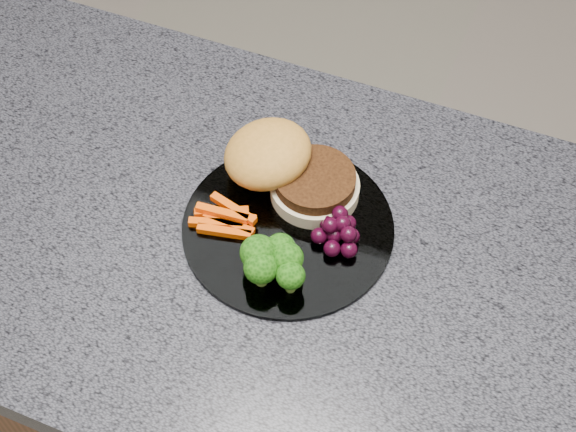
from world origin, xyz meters
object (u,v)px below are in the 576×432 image
object	(u,v)px
island_cabinet	(282,401)
grape_bunch	(338,232)
burger	(284,167)
plate	(288,227)

from	to	relation	value
island_cabinet	grape_bunch	xyz separation A→B (m)	(0.06, 0.03, 0.49)
burger	plate	bearing A→B (deg)	-74.10
island_cabinet	plate	size ratio (longest dim) A/B	4.62
island_cabinet	grape_bunch	size ratio (longest dim) A/B	19.16
grape_bunch	plate	bearing A→B (deg)	-176.34
burger	grape_bunch	world-z (taller)	burger
plate	grape_bunch	size ratio (longest dim) A/B	4.15
burger	grape_bunch	distance (m)	0.11
island_cabinet	plate	bearing A→B (deg)	90.19
plate	grape_bunch	xyz separation A→B (m)	(0.06, 0.00, 0.02)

